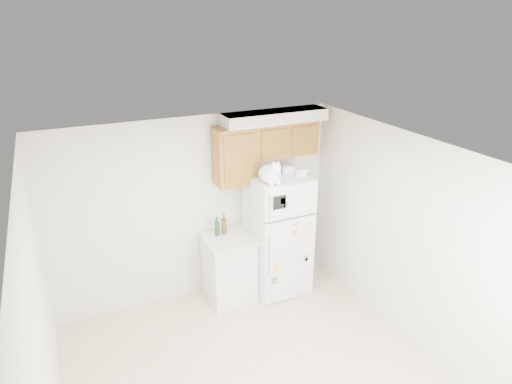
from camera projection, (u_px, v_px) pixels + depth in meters
room_shell at (261, 235)px, 4.43m from camera, size 3.84×4.04×2.52m
refrigerator at (277, 234)px, 6.23m from camera, size 0.76×0.78×1.70m
base_counter at (229, 267)px, 6.17m from camera, size 0.64×0.64×0.92m
cat at (271, 174)px, 5.62m from camera, size 0.32×0.47×0.33m
storage_box_back at (289, 169)px, 6.00m from camera, size 0.22×0.19×0.10m
storage_box_front at (300, 172)px, 5.92m from camera, size 0.16×0.12×0.09m
bottle_green at (217, 226)px, 6.01m from camera, size 0.06×0.06×0.26m
bottle_amber at (224, 224)px, 6.04m from camera, size 0.07×0.07×0.29m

